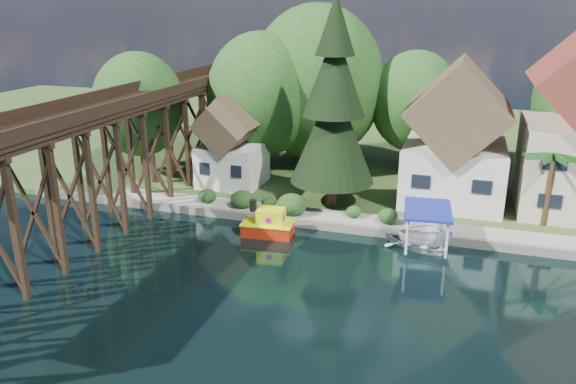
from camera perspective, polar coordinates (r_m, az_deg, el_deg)
name	(u,v)px	position (r m, az deg, el deg)	size (l,w,h in m)	color
ground	(311,283)	(32.68, 2.38, -9.21)	(140.00, 140.00, 0.00)	black
bank	(392,144)	(64.14, 10.54, 4.78)	(140.00, 52.00, 0.50)	#2E471C
seawall	(399,234)	(39.05, 11.23, -4.25)	(60.00, 0.40, 0.62)	slate
promenade	(431,228)	(40.04, 14.32, -3.55)	(50.00, 2.60, 0.06)	gray
trestle_bridge	(115,150)	(41.78, -17.20, 4.07)	(4.12, 44.18, 9.30)	black
house_left	(456,142)	(45.06, 16.67, 4.87)	(7.64, 8.64, 11.02)	silver
shed	(232,146)	(47.66, -5.70, 4.66)	(5.09, 5.40, 7.85)	silver
bg_trees	(389,100)	(50.23, 10.18, 9.21)	(49.90, 13.30, 10.57)	#382314
shrubs	(285,203)	(41.53, -0.30, -1.11)	(15.76, 2.47, 1.70)	#1B3D16
conifer	(334,108)	(41.54, 4.66, 8.48)	(6.31, 6.31, 15.52)	#382314
palm_tree	(553,158)	(41.89, 25.36, 3.16)	(4.31, 4.31, 5.57)	#382314
tugboat	(268,225)	(38.74, -1.99, -3.34)	(3.68, 2.24, 2.56)	#B8220C
boat_white_a	(417,241)	(37.88, 13.02, -4.87)	(3.15, 4.41, 0.91)	white
boat_canopy	(426,231)	(37.62, 13.84, -3.90)	(3.58, 4.56, 2.77)	silver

